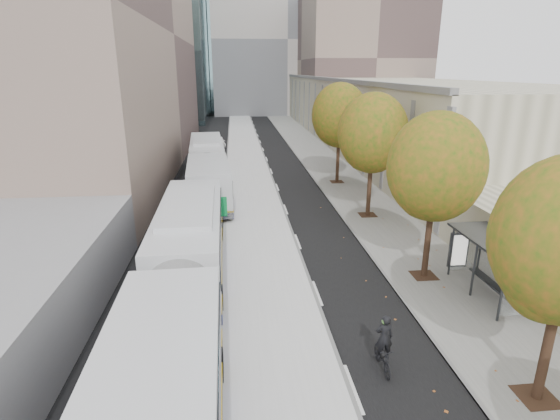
{
  "coord_description": "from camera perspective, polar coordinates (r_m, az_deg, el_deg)",
  "views": [
    {
      "loc": [
        -5.01,
        -4.71,
        9.28
      ],
      "look_at": [
        -2.85,
        16.19,
        2.5
      ],
      "focal_mm": 28.0,
      "sensor_mm": 36.0,
      "label": 1
    }
  ],
  "objects": [
    {
      "name": "cyclist",
      "position": [
        15.02,
        13.32,
        -17.33
      ],
      "size": [
        0.57,
        1.55,
        1.98
      ],
      "rotation": [
        0.0,
        0.0,
        0.0
      ],
      "color": "black",
      "rests_on": "ground"
    },
    {
      "name": "bus_platform",
      "position": [
        40.78,
        -4.17,
        4.8
      ],
      "size": [
        4.25,
        150.0,
        0.15
      ],
      "primitive_type": "cube",
      "color": "silver",
      "rests_on": "ground"
    },
    {
      "name": "building_midrise",
      "position": [
        49.05,
        -28.58,
        19.63
      ],
      "size": [
        24.0,
        46.0,
        25.0
      ],
      "primitive_type": "cube",
      "color": "gray",
      "rests_on": "ground"
    },
    {
      "name": "bus_shelter",
      "position": [
        20.25,
        26.56,
        -4.6
      ],
      "size": [
        1.9,
        4.4,
        2.53
      ],
      "color": "#383A3F",
      "rests_on": "sidewalk"
    },
    {
      "name": "bus_far",
      "position": [
        36.29,
        -9.44,
        5.69
      ],
      "size": [
        4.11,
        19.46,
        3.22
      ],
      "rotation": [
        0.0,
        0.0,
        0.07
      ],
      "color": "silver",
      "rests_on": "ground"
    },
    {
      "name": "building_far_block",
      "position": [
        101.47,
        0.36,
        21.13
      ],
      "size": [
        30.0,
        18.0,
        30.0
      ],
      "primitive_type": "cube",
      "color": "#A69F98",
      "rests_on": "ground"
    },
    {
      "name": "tree_c",
      "position": [
        20.1,
        19.69,
        5.28
      ],
      "size": [
        4.2,
        4.2,
        7.28
      ],
      "color": "black",
      "rests_on": "sidewalk"
    },
    {
      "name": "sidewalk",
      "position": [
        41.78,
        6.9,
        4.98
      ],
      "size": [
        4.75,
        150.0,
        0.08
      ],
      "primitive_type": "cube",
      "color": "gray",
      "rests_on": "ground"
    },
    {
      "name": "bus_near",
      "position": [
        16.96,
        -12.56,
        -8.86
      ],
      "size": [
        3.29,
        19.48,
        3.24
      ],
      "rotation": [
        0.0,
        0.0,
        0.02
      ],
      "color": "silver",
      "rests_on": "ground"
    },
    {
      "name": "building_tan",
      "position": [
        71.9,
        10.99,
        13.37
      ],
      "size": [
        18.0,
        92.0,
        8.0
      ],
      "primitive_type": "cube",
      "color": "#9B977D",
      "rests_on": "ground"
    },
    {
      "name": "distant_car",
      "position": [
        56.05,
        -8.0,
        8.84
      ],
      "size": [
        1.84,
        3.78,
        1.24
      ],
      "primitive_type": "imported",
      "rotation": [
        0.0,
        0.0,
        0.1
      ],
      "color": "white",
      "rests_on": "ground"
    },
    {
      "name": "tree_d",
      "position": [
        28.32,
        12.03,
        9.77
      ],
      "size": [
        4.4,
        4.4,
        7.6
      ],
      "color": "black",
      "rests_on": "sidewalk"
    },
    {
      "name": "tree_e",
      "position": [
        36.91,
        7.79,
        12.14
      ],
      "size": [
        4.6,
        4.6,
        7.92
      ],
      "color": "black",
      "rests_on": "sidewalk"
    }
  ]
}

